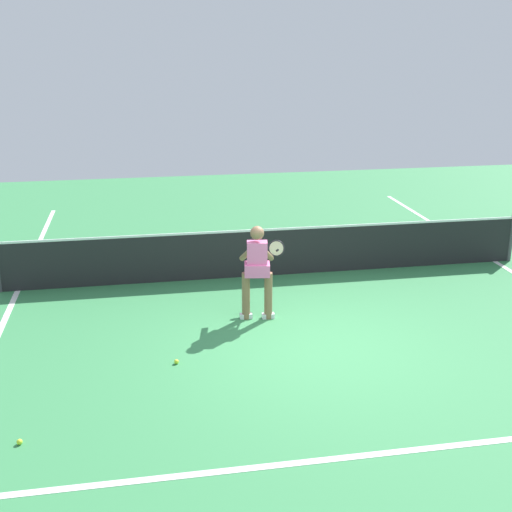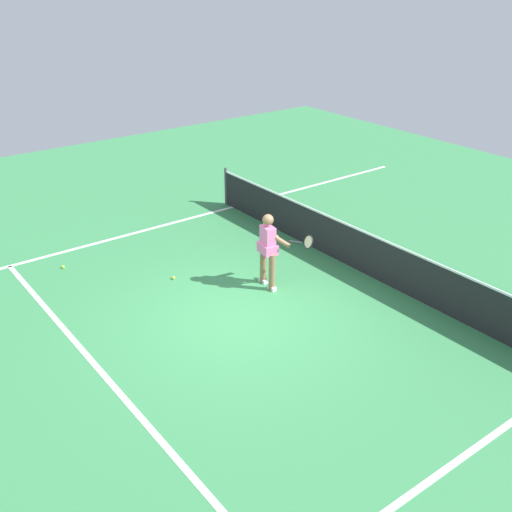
# 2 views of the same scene
# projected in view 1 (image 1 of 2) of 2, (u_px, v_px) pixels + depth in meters

# --- Properties ---
(ground_plane) EXTENTS (26.19, 26.19, 0.00)m
(ground_plane) POSITION_uv_depth(u_px,v_px,m) (313.00, 346.00, 9.78)
(ground_plane) COLOR #38844C
(service_line_marking) EXTENTS (9.32, 0.10, 0.01)m
(service_line_marking) POSITION_uv_depth(u_px,v_px,m) (377.00, 454.00, 7.24)
(service_line_marking) COLOR white
(service_line_marking) RESTS_ON ground
(court_net) EXTENTS (10.00, 0.08, 1.01)m
(court_net) POSITION_uv_depth(u_px,v_px,m) (271.00, 252.00, 12.57)
(court_net) COLOR #4C4C51
(court_net) RESTS_ON ground
(tennis_player) EXTENTS (0.88, 0.91, 1.55)m
(tennis_player) POSITION_uv_depth(u_px,v_px,m) (258.00, 268.00, 10.53)
(tennis_player) COLOR #8C6647
(tennis_player) RESTS_ON ground
(tennis_ball_near) EXTENTS (0.07, 0.07, 0.07)m
(tennis_ball_near) POSITION_uv_depth(u_px,v_px,m) (20.00, 442.00, 7.40)
(tennis_ball_near) COLOR #D1E533
(tennis_ball_near) RESTS_ON ground
(tennis_ball_mid) EXTENTS (0.07, 0.07, 0.07)m
(tennis_ball_mid) POSITION_uv_depth(u_px,v_px,m) (176.00, 362.00, 9.24)
(tennis_ball_mid) COLOR #D1E533
(tennis_ball_mid) RESTS_ON ground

